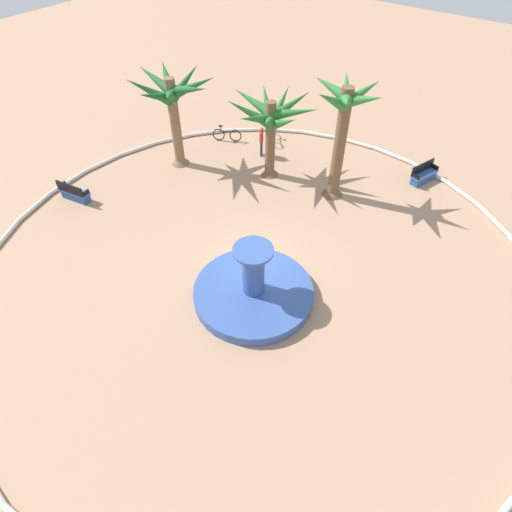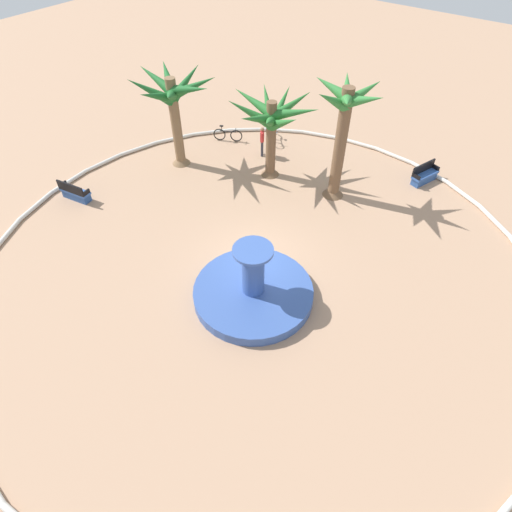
{
  "view_description": "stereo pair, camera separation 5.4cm",
  "coord_description": "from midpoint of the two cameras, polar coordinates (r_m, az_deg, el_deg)",
  "views": [
    {
      "loc": [
        -7.52,
        10.24,
        12.94
      ],
      "look_at": [
        -0.29,
        0.46,
        1.0
      ],
      "focal_mm": 30.26,
      "sensor_mm": 36.0,
      "label": 1
    },
    {
      "loc": [
        -7.56,
        10.21,
        12.94
      ],
      "look_at": [
        -0.29,
        0.46,
        1.0
      ],
      "focal_mm": 30.26,
      "sensor_mm": 36.0,
      "label": 2
    }
  ],
  "objects": [
    {
      "name": "palm_tree_near_fountain",
      "position": [
        21.75,
        2.15,
        17.67
      ],
      "size": [
        4.7,
        4.55,
        4.27
      ],
      "color": "brown",
      "rests_on": "ground"
    },
    {
      "name": "bicycle_red_frame",
      "position": [
        26.17,
        2.29,
        15.76
      ],
      "size": [
        1.17,
        1.34,
        0.94
      ],
      "color": "black",
      "rests_on": "ground"
    },
    {
      "name": "fountain",
      "position": [
        16.66,
        -0.27,
        -4.63
      ],
      "size": [
        4.64,
        4.64,
        2.56
      ],
      "color": "#38569E",
      "rests_on": "ground"
    },
    {
      "name": "bench_east",
      "position": [
        24.18,
        21.41,
        9.83
      ],
      "size": [
        0.98,
        1.68,
        1.0
      ],
      "color": "#335BA8",
      "rests_on": "ground"
    },
    {
      "name": "bicycle_by_lamppost",
      "position": [
        26.17,
        -3.69,
        15.71
      ],
      "size": [
        1.54,
        0.87,
        0.94
      ],
      "color": "black",
      "rests_on": "ground"
    },
    {
      "name": "palm_tree_mid_plaza",
      "position": [
        20.14,
        11.58,
        16.95
      ],
      "size": [
        3.43,
        3.26,
        5.73
      ],
      "color": "brown",
      "rests_on": "ground"
    },
    {
      "name": "bench_west",
      "position": [
        23.1,
        -22.71,
        7.66
      ],
      "size": [
        1.66,
        0.76,
        1.0
      ],
      "color": "#335BA8",
      "rests_on": "ground"
    },
    {
      "name": "ground_plane",
      "position": [
        18.13,
        0.23,
        -1.06
      ],
      "size": [
        80.0,
        80.0,
        0.0
      ],
      "primitive_type": "plane",
      "color": "tan"
    },
    {
      "name": "plaza_curb",
      "position": [
        18.06,
        0.23,
        -0.84
      ],
      "size": [
        23.03,
        23.03,
        0.2
      ],
      "primitive_type": "torus",
      "color": "silver",
      "rests_on": "ground"
    },
    {
      "name": "palm_tree_by_curb",
      "position": [
        22.85,
        -10.9,
        19.81
      ],
      "size": [
        4.68,
        4.47,
        4.95
      ],
      "color": "brown",
      "rests_on": "ground"
    },
    {
      "name": "person_cyclist_helmet",
      "position": [
        24.44,
        0.88,
        15.09
      ],
      "size": [
        0.36,
        0.45,
        1.7
      ],
      "color": "#33333D",
      "rests_on": "ground"
    }
  ]
}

